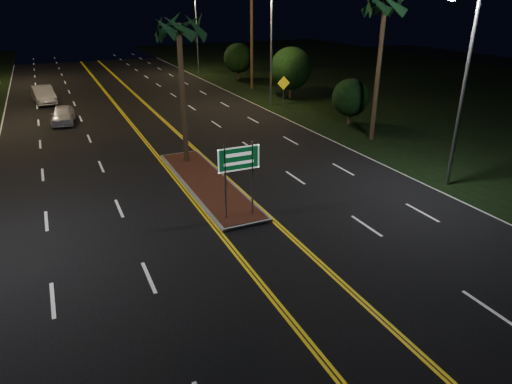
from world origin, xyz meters
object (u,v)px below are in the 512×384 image
median_island (207,183)px  shrub_mid (291,68)px  palm_median (178,27)px  car_far (43,93)px  streetlight_right_near (461,70)px  streetlight_right_mid (267,37)px  palm_right_near (385,6)px  streetlight_right_far (193,25)px  shrub_near (350,98)px  shrub_far (238,58)px  highway_sign (239,166)px  car_near (63,113)px  warning_sign (284,87)px

median_island → shrub_mid: bearing=50.5°
palm_median → car_far: size_ratio=1.56×
median_island → streetlight_right_near: bearing=-25.2°
streetlight_right_mid → palm_right_near: bearing=-81.1°
median_island → streetlight_right_far: streetlight_right_far is taller
shrub_near → shrub_far: size_ratio=0.83×
streetlight_right_far → shrub_mid: streetlight_right_far is taller
palm_right_near → streetlight_right_far: bearing=93.4°
car_far → streetlight_right_near: bearing=-65.7°
highway_sign → car_far: (-6.86, 28.44, -1.52)m
highway_sign → car_near: highway_sign is taller
median_island → palm_median: (0.00, 3.50, 7.19)m
streetlight_right_far → streetlight_right_near: bearing=-90.0°
palm_right_near → car_near: palm_right_near is taller
streetlight_right_near → palm_median: (-10.61, 8.50, 1.62)m
median_island → streetlight_right_mid: (10.61, 15.00, 5.57)m
streetlight_right_mid → warning_sign: streetlight_right_mid is taller
palm_right_near → warning_sign: palm_right_near is taller
shrub_near → shrub_mid: 10.04m
streetlight_right_mid → streetlight_right_far: 20.00m
median_island → shrub_mid: (14.00, 17.00, 2.64)m
median_island → warning_sign: (11.57, 13.76, 1.64)m
shrub_mid → car_far: (-20.86, 7.23, -1.84)m
streetlight_right_near → streetlight_right_mid: size_ratio=1.00×
palm_median → warning_sign: bearing=41.6°
warning_sign → car_far: bearing=154.4°
streetlight_right_near → warning_sign: bearing=87.1°
highway_sign → streetlight_right_near: streetlight_right_near is taller
median_island → shrub_far: (13.80, 29.00, 2.25)m
streetlight_right_near → shrub_far: size_ratio=2.27×
highway_sign → palm_right_near: size_ratio=0.34×
median_island → streetlight_right_mid: bearing=54.7°
palm_right_near → shrub_far: (1.30, 26.00, -5.88)m
shrub_far → car_near: 23.50m
car_far → streetlight_right_far: bearing=25.1°
streetlight_right_near → palm_right_near: palm_right_near is taller
shrub_far → shrub_mid: bearing=-89.0°
shrub_near → palm_median: bearing=-165.5°
median_island → car_far: size_ratio=1.93×
streetlight_right_far → palm_right_near: bearing=-86.6°
streetlight_right_mid → warning_sign: (0.95, -1.24, -3.93)m
car_near → shrub_near: bearing=-17.3°
streetlight_right_far → shrub_far: bearing=-62.0°
streetlight_right_near → highway_sign: bearing=175.7°
shrub_near → warning_sign: 7.03m
highway_sign → streetlight_right_mid: size_ratio=0.36×
streetlight_right_near → shrub_mid: bearing=81.2°
palm_right_near → shrub_mid: (1.50, 14.00, -5.49)m
highway_sign → streetlight_right_mid: streetlight_right_mid is taller
median_island → car_near: size_ratio=2.30×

